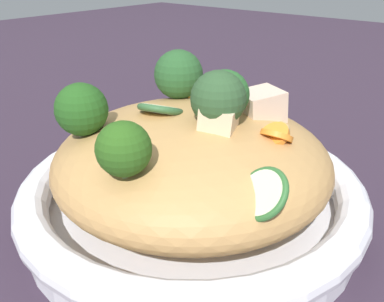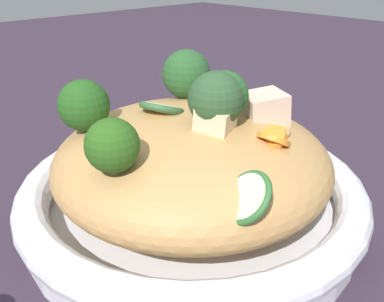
% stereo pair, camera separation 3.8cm
% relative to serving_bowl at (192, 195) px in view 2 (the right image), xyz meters
% --- Properties ---
extents(ground_plane, '(3.00, 3.00, 0.00)m').
position_rel_serving_bowl_xyz_m(ground_plane, '(0.00, 0.00, -0.03)').
color(ground_plane, '#332635').
extents(serving_bowl, '(0.33, 0.33, 0.05)m').
position_rel_serving_bowl_xyz_m(serving_bowl, '(0.00, 0.00, 0.00)').
color(serving_bowl, white).
rests_on(serving_bowl, ground_plane).
extents(noodle_heap, '(0.26, 0.26, 0.09)m').
position_rel_serving_bowl_xyz_m(noodle_heap, '(0.00, -0.00, 0.04)').
color(noodle_heap, tan).
rests_on(noodle_heap, serving_bowl).
extents(broccoli_florets, '(0.15, 0.21, 0.07)m').
position_rel_serving_bowl_xyz_m(broccoli_florets, '(-0.02, -0.01, 0.10)').
color(broccoli_florets, '#8FAB6D').
rests_on(broccoli_florets, serving_bowl).
extents(carrot_coins, '(0.20, 0.12, 0.03)m').
position_rel_serving_bowl_xyz_m(carrot_coins, '(-0.00, 0.02, 0.08)').
color(carrot_coins, orange).
rests_on(carrot_coins, serving_bowl).
extents(zucchini_slices, '(0.18, 0.08, 0.05)m').
position_rel_serving_bowl_xyz_m(zucchini_slices, '(0.03, -0.03, 0.08)').
color(zucchini_slices, beige).
rests_on(zucchini_slices, serving_bowl).
extents(chicken_chunks, '(0.05, 0.11, 0.03)m').
position_rel_serving_bowl_xyz_m(chicken_chunks, '(0.03, 0.04, 0.09)').
color(chicken_chunks, beige).
rests_on(chicken_chunks, serving_bowl).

